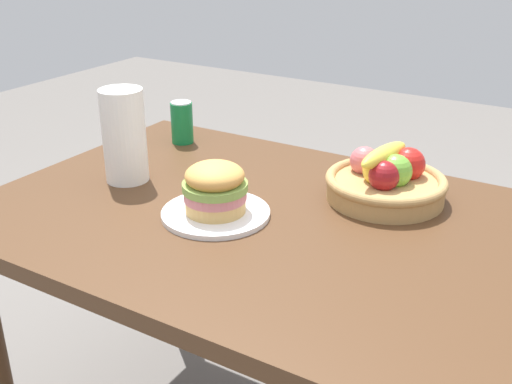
% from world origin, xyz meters
% --- Properties ---
extents(dining_table, '(1.40, 0.90, 0.75)m').
position_xyz_m(dining_table, '(0.00, 0.00, 0.65)').
color(dining_table, '#4C301C').
rests_on(dining_table, ground_plane).
extents(plate, '(0.25, 0.25, 0.01)m').
position_xyz_m(plate, '(-0.13, -0.07, 0.76)').
color(plate, white).
rests_on(plate, dining_table).
extents(sandwich, '(0.15, 0.15, 0.12)m').
position_xyz_m(sandwich, '(-0.13, -0.07, 0.82)').
color(sandwich, '#DBAD60').
rests_on(sandwich, plate).
extents(soda_can, '(0.07, 0.07, 0.13)m').
position_xyz_m(soda_can, '(-0.51, 0.30, 0.81)').
color(soda_can, '#147238').
rests_on(soda_can, dining_table).
extents(fruit_basket, '(0.29, 0.29, 0.14)m').
position_xyz_m(fruit_basket, '(0.16, 0.22, 0.80)').
color(fruit_basket, tan).
rests_on(fruit_basket, dining_table).
extents(paper_towel_roll, '(0.11, 0.11, 0.24)m').
position_xyz_m(paper_towel_roll, '(-0.45, -0.01, 0.87)').
color(paper_towel_roll, white).
rests_on(paper_towel_roll, dining_table).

